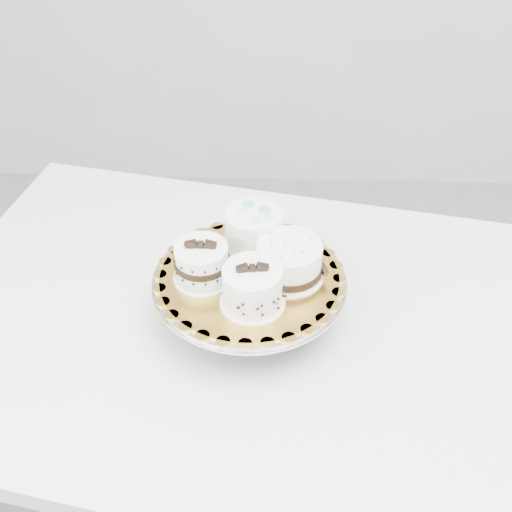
{
  "coord_description": "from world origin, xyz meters",
  "views": [
    {
      "loc": [
        -0.1,
        -0.71,
        1.61
      ],
      "look_at": [
        -0.13,
        0.14,
        0.9
      ],
      "focal_mm": 45.0,
      "sensor_mm": 36.0,
      "label": 1
    }
  ],
  "objects_px": {
    "cake_swirl": "(252,288)",
    "cake_dots": "(254,230)",
    "cake_stand": "(249,290)",
    "cake_banded": "(202,264)",
    "cake_ribbon": "(290,261)",
    "table": "(253,346)",
    "cake_board": "(249,277)"
  },
  "relations": [
    {
      "from": "cake_stand",
      "to": "cake_board",
      "type": "bearing_deg",
      "value": 90.0
    },
    {
      "from": "cake_banded",
      "to": "cake_ribbon",
      "type": "xyz_separation_m",
      "value": [
        0.15,
        0.01,
        -0.0
      ]
    },
    {
      "from": "cake_stand",
      "to": "cake_swirl",
      "type": "bearing_deg",
      "value": -83.1
    },
    {
      "from": "table",
      "to": "cake_board",
      "type": "height_order",
      "value": "cake_board"
    },
    {
      "from": "table",
      "to": "cake_stand",
      "type": "distance_m",
      "value": 0.14
    },
    {
      "from": "cake_stand",
      "to": "cake_dots",
      "type": "xyz_separation_m",
      "value": [
        0.01,
        0.08,
        0.07
      ]
    },
    {
      "from": "cake_ribbon",
      "to": "cake_swirl",
      "type": "bearing_deg",
      "value": -148.23
    },
    {
      "from": "cake_dots",
      "to": "cake_stand",
      "type": "bearing_deg",
      "value": -95.2
    },
    {
      "from": "cake_board",
      "to": "cake_swirl",
      "type": "xyz_separation_m",
      "value": [
        0.01,
        -0.07,
        0.04
      ]
    },
    {
      "from": "cake_board",
      "to": "cake_banded",
      "type": "relative_size",
      "value": 3.04
    },
    {
      "from": "cake_stand",
      "to": "cake_banded",
      "type": "xyz_separation_m",
      "value": [
        -0.08,
        -0.01,
        0.07
      ]
    },
    {
      "from": "cake_swirl",
      "to": "cake_dots",
      "type": "relative_size",
      "value": 0.88
    },
    {
      "from": "cake_stand",
      "to": "cake_dots",
      "type": "height_order",
      "value": "cake_dots"
    },
    {
      "from": "table",
      "to": "cake_dots",
      "type": "distance_m",
      "value": 0.23
    },
    {
      "from": "cake_stand",
      "to": "cake_swirl",
      "type": "distance_m",
      "value": 0.1
    },
    {
      "from": "cake_dots",
      "to": "cake_board",
      "type": "bearing_deg",
      "value": -95.2
    },
    {
      "from": "cake_swirl",
      "to": "cake_dots",
      "type": "height_order",
      "value": "cake_swirl"
    },
    {
      "from": "table",
      "to": "cake_stand",
      "type": "xyz_separation_m",
      "value": [
        -0.01,
        0.01,
        0.14
      ]
    },
    {
      "from": "table",
      "to": "cake_board",
      "type": "xyz_separation_m",
      "value": [
        -0.01,
        0.01,
        0.17
      ]
    },
    {
      "from": "cake_swirl",
      "to": "cake_board",
      "type": "bearing_deg",
      "value": 89.65
    },
    {
      "from": "cake_banded",
      "to": "cake_dots",
      "type": "height_order",
      "value": "cake_banded"
    },
    {
      "from": "cake_swirl",
      "to": "cake_ribbon",
      "type": "distance_m",
      "value": 0.1
    },
    {
      "from": "cake_dots",
      "to": "cake_ribbon",
      "type": "distance_m",
      "value": 0.1
    },
    {
      "from": "table",
      "to": "cake_ribbon",
      "type": "height_order",
      "value": "cake_ribbon"
    },
    {
      "from": "cake_stand",
      "to": "cake_board",
      "type": "relative_size",
      "value": 1.09
    },
    {
      "from": "cake_board",
      "to": "cake_swirl",
      "type": "relative_size",
      "value": 2.86
    },
    {
      "from": "table",
      "to": "cake_ribbon",
      "type": "xyz_separation_m",
      "value": [
        0.06,
        0.02,
        0.2
      ]
    },
    {
      "from": "table",
      "to": "cake_dots",
      "type": "bearing_deg",
      "value": 102.1
    },
    {
      "from": "table",
      "to": "cake_dots",
      "type": "relative_size",
      "value": 10.88
    },
    {
      "from": "cake_banded",
      "to": "cake_ribbon",
      "type": "bearing_deg",
      "value": 4.95
    },
    {
      "from": "cake_board",
      "to": "cake_dots",
      "type": "relative_size",
      "value": 2.51
    },
    {
      "from": "cake_banded",
      "to": "cake_stand",
      "type": "bearing_deg",
      "value": 4.25
    }
  ]
}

